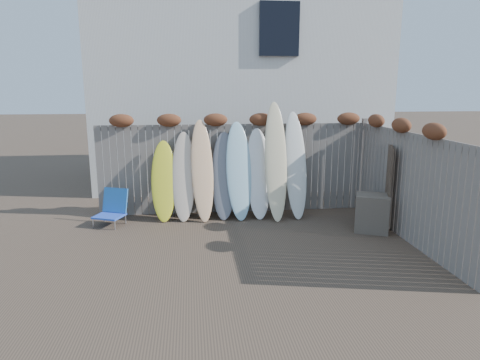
{
  "coord_description": "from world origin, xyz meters",
  "views": [
    {
      "loc": [
        -0.96,
        -6.99,
        2.81
      ],
      "look_at": [
        0.0,
        1.2,
        1.0
      ],
      "focal_mm": 32.0,
      "sensor_mm": 36.0,
      "label": 1
    }
  ],
  "objects": [
    {
      "name": "right_fence",
      "position": [
        2.99,
        0.25,
        1.14
      ],
      "size": [
        0.28,
        4.4,
        2.24
      ],
      "color": "slate",
      "rests_on": "ground"
    },
    {
      "name": "back_fence",
      "position": [
        0.06,
        2.39,
        1.18
      ],
      "size": [
        6.05,
        0.28,
        2.24
      ],
      "color": "slate",
      "rests_on": "ground"
    },
    {
      "name": "surfboard_3",
      "position": [
        -0.26,
        2.02,
        0.93
      ],
      "size": [
        0.6,
        0.71,
        1.85
      ],
      "primitive_type": "ellipsoid",
      "rotation": [
        -0.31,
        0.0,
        -0.1
      ],
      "color": "slate",
      "rests_on": "ground"
    },
    {
      "name": "wooden_crate",
      "position": [
        2.57,
        0.74,
        0.37
      ],
      "size": [
        0.79,
        0.73,
        0.74
      ],
      "primitive_type": "cube",
      "rotation": [
        0.0,
        0.0,
        -0.4
      ],
      "color": "brown",
      "rests_on": "ground"
    },
    {
      "name": "surfboard_2",
      "position": [
        -0.72,
        1.97,
        1.06
      ],
      "size": [
        0.53,
        0.79,
        2.12
      ],
      "primitive_type": "ellipsoid",
      "rotation": [
        -0.31,
        0.0,
        0.09
      ],
      "color": "#F2B676",
      "rests_on": "ground"
    },
    {
      "name": "surfboard_6",
      "position": [
        0.85,
        1.88,
        1.25
      ],
      "size": [
        0.51,
        0.89,
        2.49
      ],
      "primitive_type": "ellipsoid",
      "rotation": [
        -0.31,
        0.0,
        -0.04
      ],
      "color": "beige",
      "rests_on": "ground"
    },
    {
      "name": "surfboard_1",
      "position": [
        -1.12,
        2.0,
        0.93
      ],
      "size": [
        0.54,
        0.7,
        1.86
      ],
      "primitive_type": "ellipsoid",
      "rotation": [
        -0.31,
        0.0,
        -0.07
      ],
      "color": "beige",
      "rests_on": "ground"
    },
    {
      "name": "surfboard_4",
      "position": [
        0.06,
        1.98,
        1.04
      ],
      "size": [
        0.57,
        0.76,
        2.07
      ],
      "primitive_type": "ellipsoid",
      "rotation": [
        -0.31,
        0.0,
        0.04
      ],
      "color": "#9FCFE4",
      "rests_on": "ground"
    },
    {
      "name": "lattice_panel",
      "position": [
        2.99,
        1.06,
        0.84
      ],
      "size": [
        0.41,
        1.07,
        1.68
      ],
      "primitive_type": "cube",
      "rotation": [
        0.0,
        0.0,
        -0.34
      ],
      "color": "#45342A",
      "rests_on": "ground"
    },
    {
      "name": "beach_chair",
      "position": [
        -2.6,
        1.8,
        0.34
      ],
      "size": [
        0.73,
        0.75,
        0.73
      ],
      "color": "blue",
      "rests_on": "ground"
    },
    {
      "name": "surfboard_5",
      "position": [
        0.49,
        1.99,
        0.96
      ],
      "size": [
        0.53,
        0.69,
        1.92
      ],
      "primitive_type": "ellipsoid",
      "rotation": [
        -0.31,
        0.0,
        -0.01
      ],
      "color": "white",
      "rests_on": "ground"
    },
    {
      "name": "surfboard_7",
      "position": [
        1.31,
        1.95,
        1.14
      ],
      "size": [
        0.49,
        0.81,
        2.28
      ],
      "primitive_type": "ellipsoid",
      "rotation": [
        -0.31,
        0.0,
        0.02
      ],
      "color": "silver",
      "rests_on": "ground"
    },
    {
      "name": "ground",
      "position": [
        0.0,
        0.0,
        0.0
      ],
      "size": [
        80.0,
        80.0,
        0.0
      ],
      "primitive_type": "plane",
      "color": "#493A2D"
    },
    {
      "name": "house",
      "position": [
        0.5,
        6.5,
        3.2
      ],
      "size": [
        8.5,
        5.5,
        6.33
      ],
      "color": "silver",
      "rests_on": "ground"
    },
    {
      "name": "surfboard_0",
      "position": [
        -1.54,
        2.0,
        0.84
      ],
      "size": [
        0.53,
        0.62,
        1.69
      ],
      "primitive_type": "ellipsoid",
      "rotation": [
        -0.31,
        0.0,
        -0.02
      ],
      "color": "yellow",
      "rests_on": "ground"
    }
  ]
}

